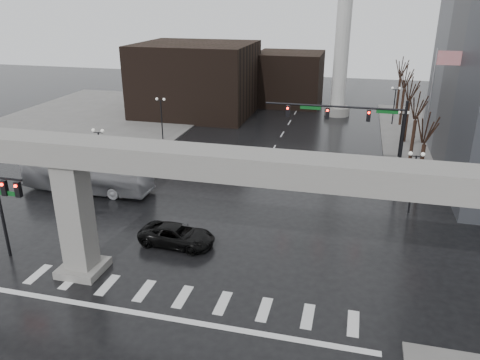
{
  "coord_description": "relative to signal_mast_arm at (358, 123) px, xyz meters",
  "views": [
    {
      "loc": [
        8.75,
        -22.06,
        16.16
      ],
      "look_at": [
        1.5,
        6.54,
        4.5
      ],
      "focal_mm": 35.0,
      "sensor_mm": 36.0,
      "label": 1
    }
  ],
  "objects": [
    {
      "name": "ground",
      "position": [
        -8.99,
        -18.8,
        -5.83
      ],
      "size": [
        160.0,
        160.0,
        0.0
      ],
      "primitive_type": "plane",
      "color": "black",
      "rests_on": "ground"
    },
    {
      "name": "sidewalk_nw",
      "position": [
        -34.99,
        17.2,
        -5.75
      ],
      "size": [
        28.0,
        36.0,
        0.15
      ],
      "primitive_type": "cube",
      "color": "slate",
      "rests_on": "ground"
    },
    {
      "name": "elevated_guideway",
      "position": [
        -7.73,
        -18.8,
        1.05
      ],
      "size": [
        48.0,
        2.6,
        8.7
      ],
      "color": "gray",
      "rests_on": "ground"
    },
    {
      "name": "building_far_left",
      "position": [
        -22.99,
        23.2,
        -0.83
      ],
      "size": [
        16.0,
        14.0,
        10.0
      ],
      "primitive_type": "cube",
      "color": "black",
      "rests_on": "ground"
    },
    {
      "name": "building_far_mid",
      "position": [
        -10.99,
        33.2,
        -1.83
      ],
      "size": [
        10.0,
        10.0,
        8.0
      ],
      "primitive_type": "cube",
      "color": "black",
      "rests_on": "ground"
    },
    {
      "name": "smokestack",
      "position": [
        -2.99,
        27.2,
        7.52
      ],
      "size": [
        3.6,
        3.6,
        30.0
      ],
      "color": "beige",
      "rests_on": "ground"
    },
    {
      "name": "signal_mast_arm",
      "position": [
        0.0,
        0.0,
        0.0
      ],
      "size": [
        12.12,
        0.43,
        8.0
      ],
      "color": "black",
      "rests_on": "ground"
    },
    {
      "name": "signal_left_pole",
      "position": [
        -21.24,
        -18.3,
        -1.76
      ],
      "size": [
        2.3,
        0.3,
        6.0
      ],
      "color": "black",
      "rests_on": "ground"
    },
    {
      "name": "flagpole_assembly",
      "position": [
        6.3,
        3.2,
        1.7
      ],
      "size": [
        2.06,
        0.12,
        12.0
      ],
      "color": "silver",
      "rests_on": "ground"
    },
    {
      "name": "lamp_right_0",
      "position": [
        4.51,
        -4.8,
        -2.36
      ],
      "size": [
        1.22,
        0.32,
        5.11
      ],
      "color": "black",
      "rests_on": "ground"
    },
    {
      "name": "lamp_right_1",
      "position": [
        4.51,
        9.2,
        -2.36
      ],
      "size": [
        1.22,
        0.32,
        5.11
      ],
      "color": "black",
      "rests_on": "ground"
    },
    {
      "name": "lamp_right_2",
      "position": [
        4.51,
        23.2,
        -2.36
      ],
      "size": [
        1.22,
        0.32,
        5.11
      ],
      "color": "black",
      "rests_on": "ground"
    },
    {
      "name": "lamp_left_0",
      "position": [
        -22.49,
        -4.8,
        -2.36
      ],
      "size": [
        1.22,
        0.32,
        5.11
      ],
      "color": "black",
      "rests_on": "ground"
    },
    {
      "name": "lamp_left_1",
      "position": [
        -22.49,
        9.2,
        -2.36
      ],
      "size": [
        1.22,
        0.32,
        5.11
      ],
      "color": "black",
      "rests_on": "ground"
    },
    {
      "name": "lamp_left_2",
      "position": [
        -22.49,
        23.2,
        -2.36
      ],
      "size": [
        1.22,
        0.32,
        5.11
      ],
      "color": "black",
      "rests_on": "ground"
    },
    {
      "name": "tree_right_0",
      "position": [
        5.54,
        -0.78,
        -3.04
      ],
      "size": [
        1.09,
        1.58,
        7.5
      ],
      "color": "black",
      "rests_on": "ground"
    },
    {
      "name": "tree_right_1",
      "position": [
        5.54,
        7.22,
        -2.98
      ],
      "size": [
        1.09,
        1.61,
        7.67
      ],
      "color": "black",
      "rests_on": "ground"
    },
    {
      "name": "tree_right_2",
      "position": [
        5.54,
        15.22,
        -2.91
      ],
      "size": [
        1.1,
        1.63,
        7.85
      ],
      "color": "black",
      "rests_on": "ground"
    },
    {
      "name": "tree_right_3",
      "position": [
        5.54,
        23.22,
        -2.85
      ],
      "size": [
        1.11,
        1.66,
        8.02
      ],
      "color": "black",
      "rests_on": "ground"
    },
    {
      "name": "tree_right_4",
      "position": [
        5.54,
        31.22,
        -2.79
      ],
      "size": [
        1.12,
        1.69,
        8.19
      ],
      "color": "black",
      "rests_on": "ground"
    },
    {
      "name": "pickup_truck",
      "position": [
        -11.49,
        -14.19,
        -5.1
      ],
      "size": [
        5.39,
        2.74,
        1.46
      ],
      "primitive_type": "imported",
      "rotation": [
        0.0,
        0.0,
        1.51
      ],
      "color": "black",
      "rests_on": "ground"
    },
    {
      "name": "city_bus",
      "position": [
        -22.69,
        -7.02,
        -4.21
      ],
      "size": [
        11.65,
        2.78,
        3.24
      ],
      "primitive_type": "imported",
      "rotation": [
        0.0,
        0.0,
        1.57
      ],
      "color": "#A6A6AB",
      "rests_on": "ground"
    },
    {
      "name": "far_car",
      "position": [
        -9.87,
        3.16,
        -5.17
      ],
      "size": [
        1.87,
        4.0,
        1.32
      ],
      "primitive_type": "imported",
      "rotation": [
        0.0,
        0.0,
        0.08
      ],
      "color": "black",
      "rests_on": "ground"
    }
  ]
}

